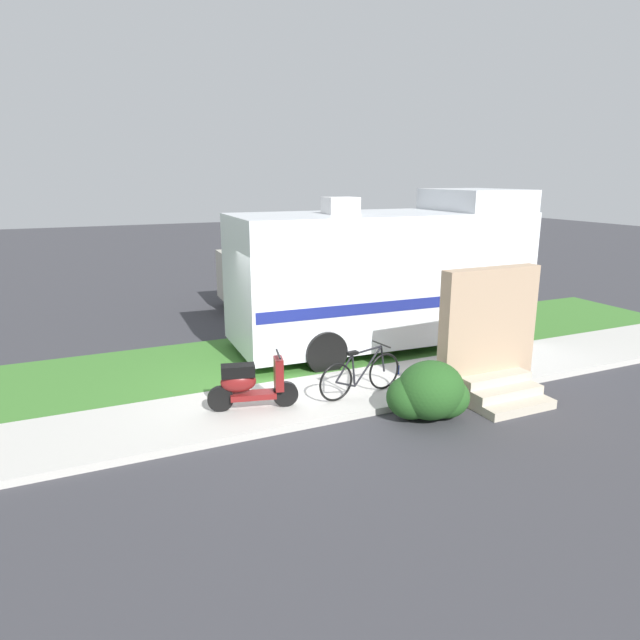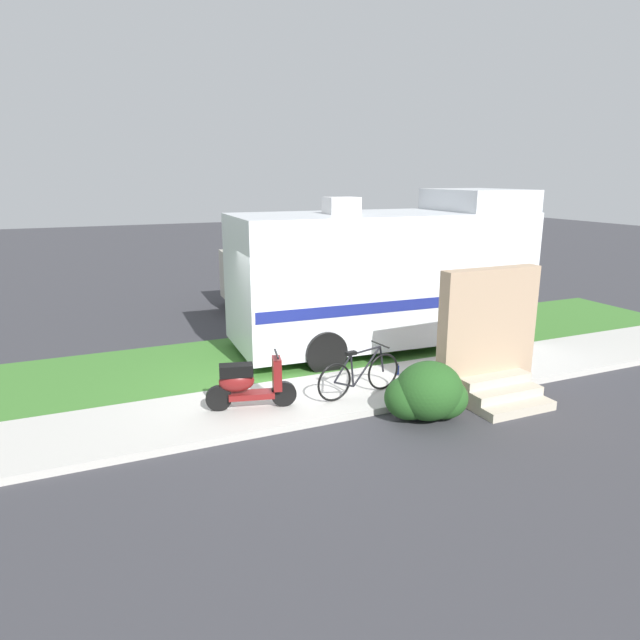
{
  "view_description": "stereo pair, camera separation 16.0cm",
  "coord_description": "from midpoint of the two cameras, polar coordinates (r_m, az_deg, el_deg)",
  "views": [
    {
      "loc": [
        -3.29,
        -9.91,
        3.98
      ],
      "look_at": [
        1.38,
        0.3,
        1.1
      ],
      "focal_mm": 31.51,
      "sensor_mm": 36.0,
      "label": 1
    },
    {
      "loc": [
        -3.14,
        -9.97,
        3.98
      ],
      "look_at": [
        1.38,
        0.3,
        1.1
      ],
      "focal_mm": 31.51,
      "sensor_mm": 36.0,
      "label": 2
    }
  ],
  "objects": [
    {
      "name": "porch_steps",
      "position": [
        10.7,
        16.58,
        -2.58
      ],
      "size": [
        2.0,
        1.26,
        2.4
      ],
      "color": "#BCB29E",
      "rests_on": "ground"
    },
    {
      "name": "motorhome_rv",
      "position": [
        13.22,
        6.19,
        4.63
      ],
      "size": [
        6.99,
        2.98,
        3.68
      ],
      "color": "silver",
      "rests_on": "ground"
    },
    {
      "name": "bush_by_porch",
      "position": [
        9.61,
        10.54,
        -7.31
      ],
      "size": [
        1.4,
        1.05,
        0.99
      ],
      "color": "#23511E",
      "rests_on": "ground"
    },
    {
      "name": "ground_plane",
      "position": [
        11.18,
        -6.25,
        -6.55
      ],
      "size": [
        80.0,
        80.0,
        0.0
      ],
      "primitive_type": "plane",
      "color": "#38383D"
    },
    {
      "name": "bicycle",
      "position": [
        10.2,
        3.71,
        -5.55
      ],
      "size": [
        1.77,
        0.52,
        0.9
      ],
      "color": "black",
      "rests_on": "ground"
    },
    {
      "name": "bottle_spare",
      "position": [
        12.04,
        16.53,
        -4.35
      ],
      "size": [
        0.08,
        0.08,
        0.27
      ],
      "color": "#B2B2B7",
      "rests_on": "ground"
    },
    {
      "name": "pickup_truck_near",
      "position": [
        17.7,
        -2.96,
        4.5
      ],
      "size": [
        5.71,
        2.44,
        1.75
      ],
      "color": "#B7B29E",
      "rests_on": "ground"
    },
    {
      "name": "sidewalk",
      "position": [
        10.11,
        -4.07,
        -8.47
      ],
      "size": [
        24.0,
        2.0,
        0.12
      ],
      "color": "beige",
      "rests_on": "ground"
    },
    {
      "name": "bottle_green",
      "position": [
        11.41,
        7.51,
        -5.0
      ],
      "size": [
        0.06,
        0.06,
        0.22
      ],
      "color": "navy",
      "rests_on": "ground"
    },
    {
      "name": "grass_strip",
      "position": [
        12.52,
        -8.44,
        -4.11
      ],
      "size": [
        24.0,
        3.4,
        0.08
      ],
      "color": "#3D752D",
      "rests_on": "ground"
    },
    {
      "name": "scooter",
      "position": [
        9.64,
        -7.66,
        -6.4
      ],
      "size": [
        1.53,
        0.62,
        0.97
      ],
      "color": "black",
      "rests_on": "ground"
    }
  ]
}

